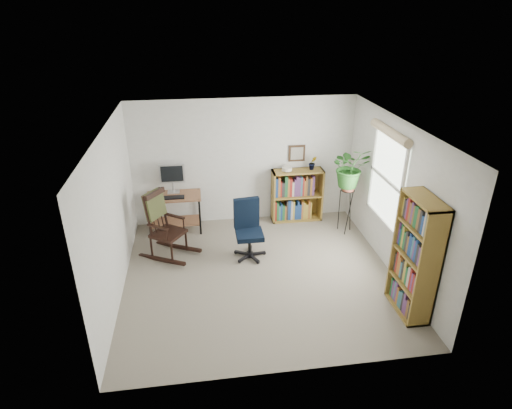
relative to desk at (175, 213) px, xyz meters
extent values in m
cube|color=gray|center=(1.35, -1.70, -0.36)|extent=(4.20, 4.00, 0.00)
cube|color=silver|center=(1.35, -1.70, 2.04)|extent=(4.20, 4.00, 0.00)
cube|color=silver|center=(1.35, 0.30, 0.84)|extent=(4.20, 0.00, 2.40)
cube|color=silver|center=(1.35, -3.70, 0.84)|extent=(4.20, 0.00, 2.40)
cube|color=silver|center=(-0.75, -1.70, 0.84)|extent=(0.00, 4.00, 2.40)
cube|color=silver|center=(3.45, -1.70, 0.84)|extent=(0.00, 4.00, 2.40)
cube|color=black|center=(0.00, -0.12, 0.37)|extent=(0.40, 0.15, 0.02)
imported|color=#255D20|center=(3.15, -0.51, 1.29)|extent=(1.69, 1.88, 1.46)
imported|color=#255D20|center=(2.64, 0.13, 0.73)|extent=(0.13, 0.24, 0.11)
camera|label=1|loc=(0.48, -7.30, 3.56)|focal=30.00mm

